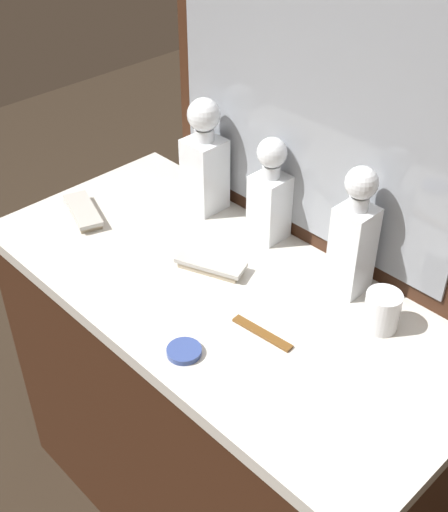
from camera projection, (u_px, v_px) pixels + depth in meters
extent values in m
plane|color=#2D2319|center=(224.00, 507.00, 1.98)|extent=(6.00, 6.00, 0.00)
cube|color=#381E11|center=(224.00, 417.00, 1.73)|extent=(1.13, 0.54, 0.82)
cube|color=silver|center=(224.00, 291.00, 1.48)|extent=(1.16, 0.56, 0.03)
cube|color=#381E11|center=(315.00, 101.00, 1.40)|extent=(0.84, 0.03, 0.70)
cube|color=gray|center=(310.00, 103.00, 1.40)|extent=(0.76, 0.01, 0.62)
cube|color=white|center=(352.00, 250.00, 1.40)|extent=(0.07, 0.07, 0.20)
cube|color=#9E5619|center=(351.00, 260.00, 1.41)|extent=(0.06, 0.06, 0.15)
cylinder|color=white|center=(359.00, 202.00, 1.33)|extent=(0.04, 0.04, 0.03)
sphere|color=white|center=(362.00, 183.00, 1.30)|extent=(0.07, 0.07, 0.07)
cube|color=white|center=(205.00, 174.00, 1.67)|extent=(0.09, 0.09, 0.19)
cube|color=#9E5619|center=(205.00, 185.00, 1.68)|extent=(0.08, 0.08, 0.13)
cylinder|color=white|center=(204.00, 134.00, 1.60)|extent=(0.05, 0.05, 0.03)
sphere|color=white|center=(204.00, 115.00, 1.57)|extent=(0.08, 0.08, 0.08)
cube|color=white|center=(269.00, 207.00, 1.57)|extent=(0.08, 0.08, 0.16)
cube|color=#9E5619|center=(269.00, 219.00, 1.59)|extent=(0.07, 0.07, 0.10)
cylinder|color=white|center=(271.00, 171.00, 1.51)|extent=(0.04, 0.04, 0.03)
sphere|color=white|center=(272.00, 153.00, 1.48)|extent=(0.07, 0.07, 0.07)
cylinder|color=white|center=(382.00, 311.00, 1.34)|extent=(0.07, 0.07, 0.08)
cylinder|color=silver|center=(380.00, 324.00, 1.36)|extent=(0.07, 0.07, 0.01)
cube|color=#B7A88C|center=(83.00, 214.00, 1.68)|extent=(0.16, 0.10, 0.01)
cube|color=#B7B5AD|center=(83.00, 210.00, 1.67)|extent=(0.18, 0.11, 0.01)
cube|color=#B7A88C|center=(211.00, 267.00, 1.51)|extent=(0.15, 0.10, 0.01)
cube|color=#B7B5AD|center=(211.00, 263.00, 1.50)|extent=(0.17, 0.11, 0.01)
cylinder|color=#33478C|center=(184.00, 351.00, 1.29)|extent=(0.07, 0.07, 0.01)
cube|color=brown|center=(262.00, 333.00, 1.34)|extent=(0.14, 0.03, 0.01)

